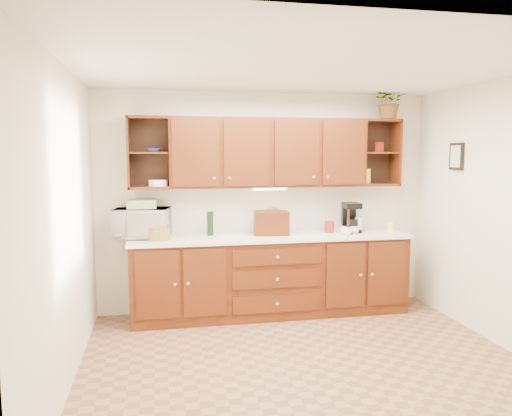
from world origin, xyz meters
name	(u,v)px	position (x,y,z in m)	size (l,w,h in m)	color
floor	(307,365)	(0.00, 0.00, 0.00)	(4.00, 4.00, 0.00)	olive
ceiling	(310,68)	(0.00, 0.00, 2.60)	(4.00, 4.00, 0.00)	white
back_wall	(266,202)	(0.00, 1.75, 1.30)	(4.00, 4.00, 0.00)	#EDE3C7
left_wall	(65,228)	(-2.00, 0.00, 1.30)	(3.50, 3.50, 0.00)	#EDE3C7
right_wall	(512,216)	(2.00, 0.00, 1.30)	(3.50, 3.50, 0.00)	#EDE3C7
base_cabinets	(271,276)	(0.00, 1.45, 0.45)	(3.20, 0.60, 0.90)	#341505
countertop	(271,237)	(0.00, 1.44, 0.92)	(3.24, 0.64, 0.04)	white
upper_cabinets	(269,153)	(0.01, 1.59, 1.89)	(3.20, 0.33, 0.80)	#341505
undercabinet_light	(270,189)	(0.00, 1.53, 1.47)	(0.40, 0.05, 0.03)	white
framed_picture	(457,156)	(1.98, 0.90, 1.85)	(0.03, 0.24, 0.30)	black
wicker_basket	(160,234)	(-1.27, 1.38, 1.01)	(0.24, 0.24, 0.14)	olive
microwave	(142,223)	(-1.46, 1.57, 1.11)	(0.60, 0.41, 0.33)	beige
towel_stack	(142,204)	(-1.46, 1.57, 1.32)	(0.32, 0.23, 0.10)	#EBE26E
wine_bottle	(210,223)	(-0.69, 1.58, 1.08)	(0.07, 0.07, 0.28)	black
woven_tray	(273,232)	(0.06, 1.61, 0.95)	(0.31, 0.31, 0.02)	olive
bread_box	(271,223)	(0.01, 1.48, 1.08)	(0.40, 0.25, 0.28)	#341505
mug_tree	(348,230)	(0.91, 1.36, 0.98)	(0.22, 0.24, 0.29)	#341505
canister_red	(329,227)	(0.73, 1.51, 1.01)	(0.12, 0.12, 0.14)	maroon
canister_white	(358,225)	(1.09, 1.49, 1.03)	(0.09, 0.09, 0.18)	white
canister_yellow	(391,227)	(1.47, 1.40, 0.99)	(0.09, 0.09, 0.11)	yellow
coffee_maker	(351,218)	(1.01, 1.53, 1.11)	(0.21, 0.26, 0.35)	black
bowl_stack	(154,150)	(-1.31, 1.57, 1.92)	(0.16, 0.16, 0.04)	#2A399C
plate_stack	(158,183)	(-1.27, 1.55, 1.56)	(0.21, 0.21, 0.07)	white
pantry_box_yellow	(365,176)	(1.19, 1.55, 1.61)	(0.10, 0.08, 0.18)	yellow
pantry_box_red	(379,147)	(1.38, 1.58, 1.96)	(0.08, 0.07, 0.12)	maroon
potted_plant	(390,101)	(1.48, 1.54, 2.50)	(0.38, 0.33, 0.42)	#999999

